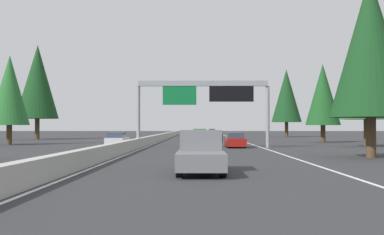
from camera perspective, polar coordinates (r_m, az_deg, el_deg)
ground_plane at (r=63.49m, az=-4.16°, el=-2.91°), size 320.00×320.00×0.00m
median_barrier at (r=83.44m, az=-3.20°, el=-2.17°), size 180.00×0.56×0.90m
shoulder_stripe_right at (r=73.51m, az=5.50°, el=-2.66°), size 160.00×0.16×0.01m
shoulder_stripe_median at (r=73.44m, az=-3.30°, el=-2.66°), size 160.00×0.16×0.01m
sign_gantry_overhead at (r=45.61m, az=1.52°, el=2.76°), size 0.50×12.68×6.39m
pickup_mid_center at (r=21.28m, az=1.05°, el=-4.06°), size 5.60×2.00×1.86m
sedan_distant_b at (r=46.43m, az=5.17°, el=-2.74°), size 4.40×1.80×1.47m
minivan_mid_right at (r=73.15m, az=0.91°, el=-1.93°), size 5.00×1.95×1.69m
sedan_far_right at (r=123.12m, az=2.38°, el=-1.72°), size 4.40×1.80×1.47m
oncoming_near at (r=48.72m, az=-8.90°, el=-2.65°), size 4.40×1.80×1.47m
conifer_right_foreground at (r=33.55m, az=20.45°, el=7.95°), size 5.25×5.25×11.93m
conifer_right_near at (r=52.08m, az=20.07°, el=5.21°), size 5.55×5.55×12.62m
conifer_right_mid at (r=63.72m, az=15.30°, el=2.64°), size 4.44×4.44×10.09m
conifer_right_far at (r=96.22m, az=11.17°, el=2.55°), size 5.87×5.87×13.34m
conifer_left_near at (r=57.22m, az=-20.89°, el=3.05°), size 4.40×4.40×10.01m
conifer_left_mid at (r=80.37m, az=-17.91°, el=4.07°), size 6.64×6.64×15.09m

